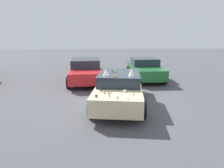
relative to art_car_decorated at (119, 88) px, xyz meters
name	(u,v)px	position (x,y,z in m)	size (l,w,h in m)	color
ground_plane	(119,104)	(-0.02, 0.00, -0.71)	(60.00, 60.00, 0.00)	#47474C
art_car_decorated	(119,88)	(0.00, 0.00, 0.00)	(4.69, 2.47, 1.64)	beige
parked_sedan_behind_right	(86,70)	(4.14, 1.78, 0.01)	(4.39, 2.34, 1.41)	red
parked_sedan_row_back_far	(145,69)	(4.78, -1.99, -0.03)	(4.09, 2.13, 1.36)	#1E602D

